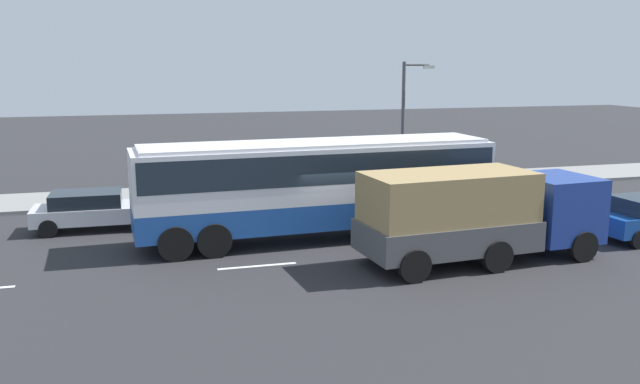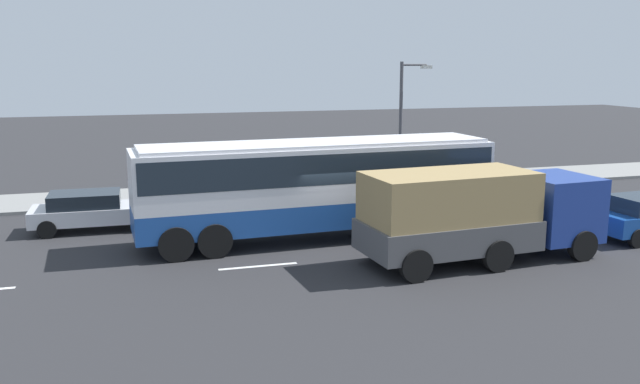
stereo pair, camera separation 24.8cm
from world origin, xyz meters
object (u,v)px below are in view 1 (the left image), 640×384
(pedestrian_near_curb, at_px, (334,164))
(street_lamp, at_px, (406,116))
(car_silver_hatch, at_px, (94,209))
(cargo_truck, at_px, (478,212))
(coach_bus, at_px, (317,179))

(pedestrian_near_curb, height_order, street_lamp, street_lamp)
(car_silver_hatch, relative_size, street_lamp, 0.77)
(cargo_truck, relative_size, pedestrian_near_curb, 4.43)
(pedestrian_near_curb, bearing_deg, cargo_truck, -119.74)
(coach_bus, relative_size, street_lamp, 2.11)
(car_silver_hatch, bearing_deg, cargo_truck, -31.61)
(coach_bus, height_order, street_lamp, street_lamp)
(coach_bus, xyz_separation_m, pedestrian_near_curb, (3.37, 8.98, -0.94))
(car_silver_hatch, bearing_deg, street_lamp, 16.50)
(pedestrian_near_curb, relative_size, street_lamp, 0.30)
(coach_bus, height_order, cargo_truck, coach_bus)
(cargo_truck, height_order, pedestrian_near_curb, cargo_truck)
(pedestrian_near_curb, bearing_deg, coach_bus, -143.11)
(pedestrian_near_curb, bearing_deg, street_lamp, -61.95)
(cargo_truck, distance_m, pedestrian_near_curb, 12.97)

